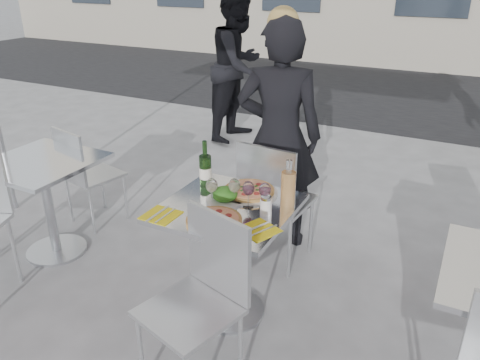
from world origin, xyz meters
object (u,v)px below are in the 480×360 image
at_px(pizza_near, 214,220).
at_px(sugar_shaker, 266,205).
at_px(woman_diner, 279,137).
at_px(wineglass_red_a, 248,189).
at_px(pedestrian_a, 239,66).
at_px(napkin_right, 259,230).
at_px(main_table, 228,238).
at_px(side_chair_lfar, 83,169).
at_px(side_table_left, 45,188).
at_px(salad_plate, 225,195).
at_px(wineglass_white_a, 212,186).
at_px(wineglass_white_b, 234,186).
at_px(chair_far, 273,195).
at_px(wineglass_red_b, 265,191).
at_px(carafe, 288,189).
at_px(napkin_left, 161,215).
at_px(wine_bottle, 205,169).
at_px(pizza_far, 249,191).
at_px(chair_near, 203,289).

xyz_separation_m(pizza_near, sugar_shaker, (0.21, 0.20, 0.04)).
bearing_deg(woman_diner, wineglass_red_a, 85.29).
xyz_separation_m(pedestrian_a, napkin_right, (1.76, -3.18, -0.15)).
height_order(main_table, side_chair_lfar, side_chair_lfar).
distance_m(side_table_left, salad_plate, 1.48).
relative_size(pizza_near, sugar_shaker, 2.81).
relative_size(sugar_shaker, wineglass_white_a, 0.68).
bearing_deg(main_table, pizza_near, -83.26).
height_order(wineglass_white_a, wineglass_white_b, same).
bearing_deg(chair_far, woman_diner, -68.49).
xyz_separation_m(woman_diner, wineglass_red_b, (0.29, -0.88, 0.00)).
xyz_separation_m(carafe, wineglass_white_b, (-0.29, -0.09, -0.01)).
bearing_deg(wineglass_red_a, side_table_left, -178.52).
xyz_separation_m(chair_far, wineglass_red_b, (0.18, -0.54, 0.30)).
bearing_deg(chair_far, wineglass_white_a, 84.18).
xyz_separation_m(wineglass_red_b, napkin_left, (-0.47, -0.33, -0.11)).
bearing_deg(main_table, wineglass_red_a, 20.95).
xyz_separation_m(wine_bottle, wineglass_red_b, (0.44, -0.10, -0.00)).
distance_m(side_chair_lfar, carafe, 1.94).
distance_m(woman_diner, pedestrian_a, 2.50).
bearing_deg(pizza_far, main_table, -100.37).
relative_size(side_table_left, wine_bottle, 2.54).
xyz_separation_m(salad_plate, napkin_left, (-0.23, -0.31, -0.03)).
bearing_deg(woman_diner, side_chair_lfar, 1.91).
xyz_separation_m(woman_diner, pizza_near, (0.11, -1.15, -0.09)).
height_order(pizza_far, napkin_left, pizza_far).
bearing_deg(pedestrian_a, pizza_far, -149.35).
bearing_deg(side_table_left, woman_diner, 33.99).
height_order(chair_far, napkin_right, chair_far).
bearing_deg(napkin_right, wine_bottle, 170.58).
relative_size(salad_plate, sugar_shaker, 2.06).
bearing_deg(chair_far, napkin_left, 75.84).
bearing_deg(napkin_left, sugar_shaker, 29.11).
relative_size(side_table_left, sugar_shaker, 7.01).
bearing_deg(carafe, wineglass_white_b, -163.34).
height_order(pizza_near, wineglass_red_a, wineglass_red_a).
height_order(carafe, napkin_left, carafe).
height_order(woman_diner, wineglass_white_a, woman_diner).
xyz_separation_m(wineglass_white_a, napkin_right, (0.36, -0.15, -0.11)).
bearing_deg(chair_near, salad_plate, 123.29).
height_order(pizza_far, salad_plate, salad_plate).
bearing_deg(chair_near, napkin_right, 80.43).
distance_m(chair_near, wineglass_white_b, 0.62).
bearing_deg(pizza_far, sugar_shaker, -44.25).
height_order(pizza_near, sugar_shaker, sugar_shaker).
height_order(chair_far, pizza_near, chair_far).
bearing_deg(woman_diner, pizza_far, 82.53).
relative_size(chair_near, side_chair_lfar, 1.08).
bearing_deg(pizza_near, napkin_right, 6.87).
distance_m(pizza_far, wineglass_white_b, 0.18).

